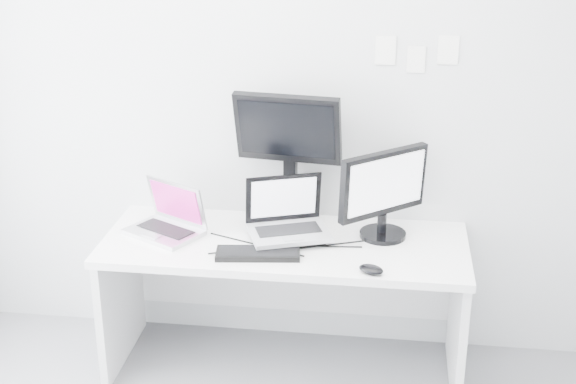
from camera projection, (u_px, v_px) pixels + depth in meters
The scene contains 12 objects.
back_wall at pixel (294, 101), 4.08m from camera, with size 3.60×3.60×0.00m, color silver.
desk at pixel (285, 306), 4.12m from camera, with size 1.80×0.70×0.73m, color white.
macbook at pixel (162, 209), 4.01m from camera, with size 0.36×0.27×0.27m, color #B7B7BB.
speaker at pixel (268, 207), 4.17m from camera, with size 0.09×0.09×0.17m, color black.
dell_laptop at pixel (289, 211), 3.93m from camera, with size 0.38×0.30×0.32m, color #A4A6AB.
rear_monitor at pixel (289, 158), 4.05m from camera, with size 0.53×0.19×0.72m, color black.
samsung_monitor at pixel (385, 193), 3.95m from camera, with size 0.51×0.23×0.46m, color black.
keyboard at pixel (258, 254), 3.82m from camera, with size 0.40×0.14×0.03m, color black.
mouse at pixel (371, 269), 3.66m from camera, with size 0.12×0.08×0.04m, color black.
wall_note_0 at pixel (385, 50), 3.92m from camera, with size 0.10×0.00×0.14m, color white.
wall_note_1 at pixel (416, 59), 3.92m from camera, with size 0.09×0.00×0.13m, color white.
wall_note_2 at pixel (448, 50), 3.88m from camera, with size 0.10×0.00×0.14m, color white.
Camera 1 is at (0.49, -2.33, 2.42)m, focal length 50.36 mm.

